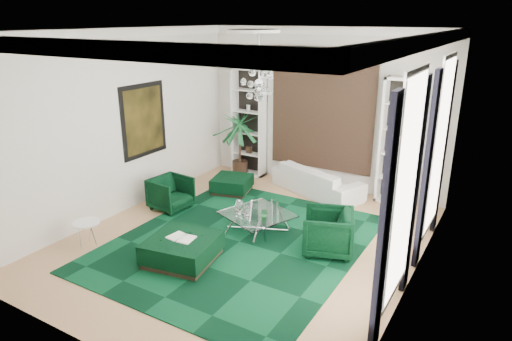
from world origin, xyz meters
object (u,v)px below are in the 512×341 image
Objects in this scene: armchair_left at (171,193)px; palm at (240,134)px; ottoman_side at (232,185)px; side_table at (88,234)px; armchair_right at (328,232)px; sofa at (317,180)px; ottoman_front at (182,250)px; coffee_table at (257,223)px.

palm is (0.04, 2.73, 0.75)m from armchair_left.
ottoman_side is 1.77× the size of side_table.
side_table is at bearing -92.59° from palm.
sofa is at bearing -173.46° from armchair_right.
armchair_left reaches higher than ottoman_front.
palm is (-2.16, 2.76, 0.91)m from coffee_table.
ottoman_front is at bearing 101.14° from sofa.
ottoman_front is at bearing -72.39° from armchair_right.
armchair_right is 0.76× the size of coffee_table.
ottoman_side is at bearing 108.81° from ottoman_front.
coffee_table reaches higher than ottoman_side.
sofa is 1.98× the size of coffee_table.
ottoman_side is at bearing -65.68° from palm.
sofa is 2.66× the size of ottoman_side.
armchair_right reaches higher than side_table.
sofa is 2.47m from palm.
ottoman_front is 2.28× the size of side_table.
ottoman_front is at bearing -69.62° from palm.
armchair_left is at bearing -111.67° from armchair_right.
coffee_table is at bearing 71.72° from ottoman_front.
armchair_left is at bearing 85.09° from side_table.
ottoman_side is 3.69m from side_table.
coffee_table is 1.04× the size of ottoman_front.
armchair_right is at bearing 137.65° from sofa.
armchair_right is 0.39× the size of palm.
armchair_right is (3.68, -0.08, 0.04)m from armchair_left.
side_table reaches higher than ottoman_front.
side_table is at bearing -166.54° from ottoman_front.
armchair_left is at bearing 67.24° from sofa.
side_table is at bearing -82.84° from armchair_right.
coffee_table is 2.38× the size of side_table.
palm reaches higher than sofa.
palm is at bearing 114.32° from ottoman_side.
armchair_right is 3.48m from ottoman_side.
palm is at bearing -148.10° from armchair_right.
palm is (0.22, 4.82, 0.88)m from side_table.
ottoman_side is (-1.78, -0.98, -0.14)m from sofa.
coffee_table is 0.52× the size of palm.
ottoman_side is (0.59, 1.51, -0.17)m from armchair_left.
armchair_left is at bearing -90.80° from palm.
armchair_left is (-2.37, -2.50, 0.03)m from sofa.
armchair_left is 0.72× the size of ottoman_front.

